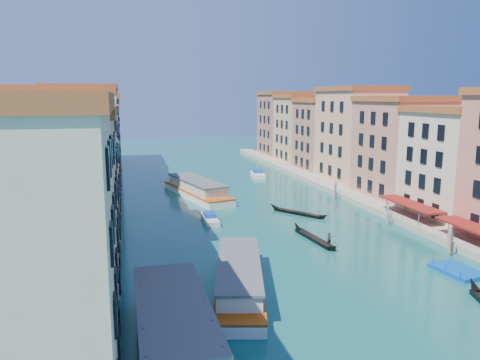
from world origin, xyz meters
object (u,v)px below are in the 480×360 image
object	(u,v)px
blue_dock	(458,271)
vaporetto_stop	(174,330)
gondola_fore	(314,237)
vaporetto_near	(239,277)
vaporetto_far	(197,189)

from	to	relation	value
blue_dock	vaporetto_stop	bearing A→B (deg)	-172.52
vaporetto_stop	gondola_fore	bearing A→B (deg)	47.17
vaporetto_stop	vaporetto_near	bearing A→B (deg)	51.80
vaporetto_near	blue_dock	size ratio (longest dim) A/B	3.50
vaporetto_stop	vaporetto_near	xyz separation A→B (m)	(7.41, 9.42, -0.14)
vaporetto_stop	gondola_fore	size ratio (longest dim) A/B	1.39
vaporetto_stop	vaporetto_far	world-z (taller)	vaporetto_stop
vaporetto_stop	gondola_fore	world-z (taller)	vaporetto_stop
gondola_fore	blue_dock	distance (m)	18.07
vaporetto_near	gondola_fore	bearing A→B (deg)	57.89
vaporetto_stop	vaporetto_near	world-z (taller)	vaporetto_stop
vaporetto_far	gondola_fore	size ratio (longest dim) A/B	1.97
vaporetto_stop	blue_dock	bearing A→B (deg)	14.16
vaporetto_near	gondola_fore	xyz separation A→B (m)	(13.56, 13.21, -0.91)
vaporetto_stop	vaporetto_near	distance (m)	11.99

